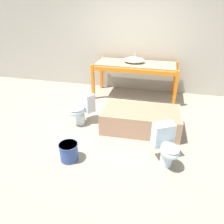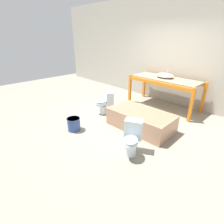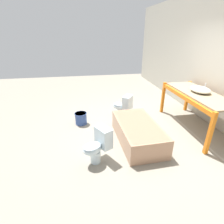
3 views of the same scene
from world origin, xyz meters
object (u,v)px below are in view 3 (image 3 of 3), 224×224
(bathtub_main, at_px, (138,131))
(toilet_near, at_px, (98,145))
(sink_basin, at_px, (200,89))
(toilet_far, at_px, (123,106))
(bucket_white, at_px, (81,118))

(bathtub_main, relative_size, toilet_near, 2.38)
(sink_basin, xyz_separation_m, toilet_near, (0.90, -2.49, -0.61))
(bathtub_main, distance_m, toilet_near, 1.03)
(sink_basin, bearing_deg, toilet_near, -70.22)
(toilet_near, bearing_deg, toilet_far, 124.14)
(bucket_white, bearing_deg, toilet_far, 99.35)
(sink_basin, relative_size, bathtub_main, 0.35)
(sink_basin, distance_m, toilet_far, 1.92)
(bathtub_main, bearing_deg, toilet_near, -63.24)
(bathtub_main, bearing_deg, bucket_white, -132.12)
(sink_basin, distance_m, bucket_white, 2.96)
(bathtub_main, xyz_separation_m, toilet_far, (-1.20, -0.04, 0.10))
(bathtub_main, relative_size, bucket_white, 4.93)
(bathtub_main, xyz_separation_m, bucket_white, (-1.01, -1.19, -0.09))
(sink_basin, relative_size, bucket_white, 1.70)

